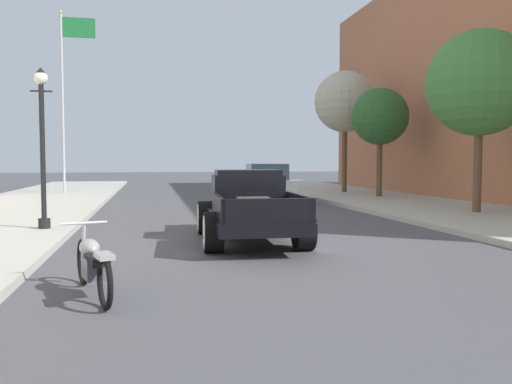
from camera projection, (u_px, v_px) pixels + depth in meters
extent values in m
plane|color=#47474C|center=(277.00, 244.00, 11.33)|extent=(140.00, 140.00, 0.00)
cube|color=black|center=(250.00, 217.00, 11.68)|extent=(1.98, 4.97, 0.24)
cube|color=black|center=(247.00, 193.00, 11.99)|extent=(1.61, 1.17, 0.80)
cube|color=black|center=(248.00, 172.00, 11.91)|extent=(1.48, 1.00, 0.12)
cube|color=#3D4C5B|center=(244.00, 184.00, 12.54)|extent=(1.33, 0.10, 0.44)
cube|color=black|center=(240.00, 195.00, 13.28)|extent=(1.39, 1.56, 0.52)
cube|color=silver|center=(237.00, 194.00, 14.07)|extent=(0.68, 0.13, 0.47)
cube|color=black|center=(260.00, 217.00, 10.29)|extent=(1.78, 2.17, 0.04)
cube|color=black|center=(218.00, 207.00, 10.15)|extent=(0.17, 2.10, 0.44)
cube|color=black|center=(300.00, 206.00, 10.39)|extent=(0.17, 2.10, 0.44)
cube|color=black|center=(269.00, 211.00, 9.28)|extent=(1.62, 0.15, 0.44)
cube|color=black|center=(252.00, 202.00, 11.27)|extent=(1.62, 0.15, 0.44)
cylinder|color=black|center=(206.00, 217.00, 12.88)|extent=(0.40, 0.82, 0.80)
cylinder|color=silver|center=(198.00, 217.00, 12.85)|extent=(0.04, 0.66, 0.66)
cylinder|color=silver|center=(198.00, 217.00, 12.85)|extent=(0.03, 0.24, 0.24)
cylinder|color=black|center=(278.00, 216.00, 13.15)|extent=(0.40, 0.82, 0.80)
cylinder|color=silver|center=(285.00, 216.00, 13.18)|extent=(0.04, 0.66, 0.66)
cylinder|color=silver|center=(285.00, 216.00, 13.18)|extent=(0.03, 0.24, 0.24)
cylinder|color=black|center=(213.00, 232.00, 10.22)|extent=(0.40, 0.82, 0.80)
cylinder|color=silver|center=(204.00, 232.00, 10.19)|extent=(0.04, 0.66, 0.66)
cylinder|color=silver|center=(203.00, 232.00, 10.19)|extent=(0.03, 0.24, 0.24)
cylinder|color=black|center=(304.00, 230.00, 10.49)|extent=(0.40, 0.82, 0.80)
cylinder|color=silver|center=(313.00, 230.00, 10.52)|extent=(0.04, 0.66, 0.66)
cylinder|color=silver|center=(313.00, 230.00, 10.52)|extent=(0.03, 0.24, 0.24)
cube|color=#2D2D33|center=(253.00, 208.00, 9.90)|extent=(0.62, 0.47, 0.40)
cube|color=#3D2D1E|center=(253.00, 208.00, 9.90)|extent=(0.62, 0.08, 0.42)
cube|color=olive|center=(268.00, 208.00, 10.61)|extent=(0.46, 0.35, 0.28)
torus|color=black|center=(83.00, 262.00, 7.59)|extent=(0.26, 0.66, 0.67)
torus|color=black|center=(105.00, 282.00, 6.31)|extent=(0.26, 0.66, 0.67)
cube|color=#4C4C51|center=(94.00, 268.00, 6.90)|extent=(0.36, 0.49, 0.28)
ellipsoid|color=gray|center=(90.00, 248.00, 7.11)|extent=(0.40, 0.57, 0.24)
cube|color=black|center=(97.00, 260.00, 6.67)|extent=(0.37, 0.60, 0.10)
cylinder|color=silver|center=(83.00, 242.00, 7.51)|extent=(0.12, 0.26, 0.58)
cylinder|color=silver|center=(85.00, 223.00, 7.39)|extent=(0.60, 0.21, 0.04)
cube|color=gray|center=(104.00, 256.00, 6.29)|extent=(0.29, 0.43, 0.06)
cube|color=silver|center=(266.00, 189.00, 22.11)|extent=(2.00, 4.40, 0.80)
cube|color=#384C5B|center=(267.00, 171.00, 21.91)|extent=(1.65, 2.10, 0.64)
cylinder|color=black|center=(243.00, 193.00, 23.29)|extent=(0.26, 0.67, 0.66)
cylinder|color=black|center=(280.00, 193.00, 23.51)|extent=(0.26, 0.67, 0.66)
cylinder|color=black|center=(250.00, 198.00, 20.74)|extent=(0.26, 0.67, 0.66)
cylinder|color=black|center=(292.00, 197.00, 20.95)|extent=(0.26, 0.67, 0.66)
cylinder|color=black|center=(44.00, 223.00, 12.73)|extent=(0.28, 0.28, 0.24)
cylinder|color=black|center=(43.00, 152.00, 12.63)|extent=(0.12, 0.12, 3.20)
cylinder|color=black|center=(41.00, 91.00, 12.54)|extent=(0.50, 0.04, 0.04)
sphere|color=silver|center=(41.00, 78.00, 12.52)|extent=(0.32, 0.32, 0.32)
cone|color=black|center=(41.00, 70.00, 12.51)|extent=(0.24, 0.24, 0.14)
cylinder|color=#B2B2B7|center=(63.00, 104.00, 26.72)|extent=(0.12, 0.12, 9.00)
sphere|color=gold|center=(61.00, 12.00, 26.44)|extent=(0.16, 0.16, 0.16)
cube|color=#196633|center=(79.00, 28.00, 26.65)|extent=(1.60, 0.03, 1.00)
cylinder|color=brown|center=(478.00, 168.00, 16.72)|extent=(0.26, 0.26, 2.82)
sphere|color=#3D7538|center=(480.00, 83.00, 16.56)|extent=(3.33, 3.33, 3.33)
cylinder|color=brown|center=(379.00, 167.00, 24.03)|extent=(0.26, 0.26, 2.66)
sphere|color=#285628|center=(380.00, 116.00, 23.89)|extent=(2.58, 2.58, 2.58)
cylinder|color=brown|center=(344.00, 158.00, 27.32)|extent=(0.26, 0.26, 3.48)
sphere|color=#ADA893|center=(345.00, 102.00, 27.15)|extent=(3.15, 3.15, 3.15)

